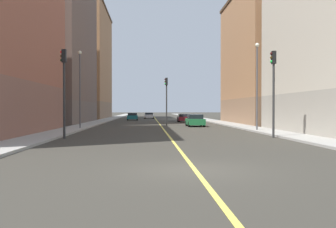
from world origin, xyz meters
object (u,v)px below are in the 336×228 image
at_px(street_lamp_right_near, 80,82).
at_px(car_white, 149,116).
at_px(traffic_light_right_near, 64,81).
at_px(car_maroon, 184,118).
at_px(car_green, 195,121).
at_px(building_left_mid, 267,58).
at_px(building_right_distant, 85,64).
at_px(building_right_midblock, 55,42).
at_px(traffic_light_median_far, 166,95).
at_px(street_lamp_left_near, 257,78).
at_px(car_teal, 132,117).
at_px(traffic_light_left_near, 273,82).

bearing_deg(street_lamp_right_near, car_white, 80.29).
bearing_deg(traffic_light_right_near, car_maroon, 70.71).
relative_size(traffic_light_right_near, car_white, 1.39).
bearing_deg(car_green, car_maroon, 89.36).
xyz_separation_m(building_left_mid, building_right_distant, (-29.52, 29.60, 2.62)).
height_order(building_right_midblock, building_right_distant, building_right_midblock).
bearing_deg(traffic_light_median_far, car_maroon, 75.17).
xyz_separation_m(building_right_midblock, traffic_light_right_near, (7.45, -28.21, -7.63)).
distance_m(traffic_light_right_near, street_lamp_left_near, 17.30).
xyz_separation_m(traffic_light_right_near, car_green, (11.21, 17.20, -3.26)).
bearing_deg(traffic_light_median_far, car_teal, 102.93).
bearing_deg(traffic_light_right_near, car_white, 83.46).
height_order(street_lamp_left_near, car_white, street_lamp_left_near).
bearing_deg(traffic_light_left_near, traffic_light_right_near, 180.00).
relative_size(building_left_mid, car_green, 4.93).
distance_m(street_lamp_left_near, car_green, 11.49).
distance_m(traffic_light_left_near, street_lamp_right_near, 19.47).
bearing_deg(building_left_mid, traffic_light_right_near, -131.79).
relative_size(car_white, car_green, 1.09).
height_order(street_lamp_left_near, car_maroon, street_lamp_left_near).
relative_size(car_green, car_maroon, 0.93).
bearing_deg(car_teal, building_right_midblock, -127.59).
relative_size(street_lamp_left_near, car_maroon, 1.81).
relative_size(traffic_light_left_near, street_lamp_left_near, 0.78).
bearing_deg(building_right_midblock, building_right_distant, 90.00).
xyz_separation_m(building_right_midblock, car_teal, (10.42, 13.54, -10.94)).
distance_m(street_lamp_left_near, car_maroon, 25.78).
bearing_deg(building_left_mid, car_white, 119.74).
height_order(traffic_light_right_near, street_lamp_left_near, street_lamp_left_near).
relative_size(building_right_midblock, street_lamp_left_near, 2.95).
bearing_deg(car_maroon, street_lamp_right_near, -120.67).
xyz_separation_m(traffic_light_left_near, street_lamp_left_near, (1.02, 7.43, 0.89)).
height_order(building_left_mid, building_right_midblock, building_right_midblock).
bearing_deg(building_left_mid, car_green, -145.39).
bearing_deg(car_teal, building_left_mid, -41.77).
height_order(building_left_mid, car_teal, building_left_mid).
height_order(street_lamp_right_near, car_white, street_lamp_right_near).
height_order(traffic_light_right_near, car_green, traffic_light_right_near).
bearing_deg(street_lamp_right_near, street_lamp_left_near, -14.30).
bearing_deg(building_right_midblock, street_lamp_left_near, -42.04).
xyz_separation_m(car_green, car_teal, (-8.24, 24.55, -0.04)).
relative_size(building_left_mid, traffic_light_right_near, 3.26).
height_order(traffic_light_median_far, car_green, traffic_light_median_far).
relative_size(building_right_midblock, traffic_light_right_near, 3.79).
xyz_separation_m(traffic_light_right_near, traffic_light_median_far, (8.01, 19.79, -0.17)).
relative_size(building_left_mid, street_lamp_left_near, 2.55).
relative_size(traffic_light_left_near, car_green, 1.51).
height_order(building_right_distant, car_maroon, building_right_distant).
xyz_separation_m(building_right_midblock, car_green, (18.66, -11.01, -10.90)).
bearing_deg(street_lamp_left_near, traffic_light_median_far, 121.54).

